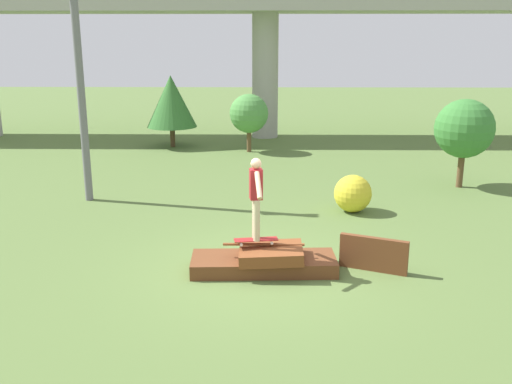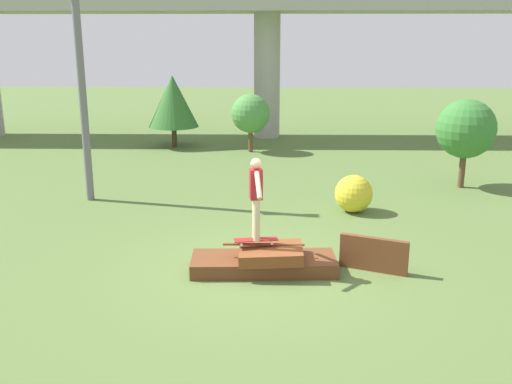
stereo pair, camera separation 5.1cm
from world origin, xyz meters
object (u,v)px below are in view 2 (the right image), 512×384
tree_behind_left (251,114)px  bush_yellow_flowering (354,194)px  skateboard (256,240)px  tree_behind_right (173,101)px  utility_pole (81,76)px  skater (256,194)px  tree_mid_back (466,129)px

tree_behind_left → bush_yellow_flowering: 8.17m
skateboard → tree_behind_right: 12.88m
utility_pole → tree_behind_right: 7.82m
skateboard → utility_pole: 7.06m
skater → tree_behind_right: bearing=105.8°
bush_yellow_flowering → tree_mid_back: bearing=35.7°
skater → bush_yellow_flowering: skater is taller
skateboard → skater: skater is taller
tree_behind_right → tree_behind_left: bearing=-17.3°
tree_behind_right → bush_yellow_flowering: (5.83, -8.57, -1.32)m
utility_pole → bush_yellow_flowering: size_ratio=6.71×
tree_mid_back → bush_yellow_flowering: tree_mid_back is taller
skateboard → bush_yellow_flowering: size_ratio=0.88×
utility_pole → tree_behind_left: 8.02m
skater → tree_behind_right: (-3.50, 12.35, 0.29)m
tree_behind_left → tree_mid_back: size_ratio=0.86×
bush_yellow_flowering → skateboard: bearing=-121.7°
tree_behind_right → tree_mid_back: tree_behind_right is taller
tree_behind_left → skater: bearing=-87.7°
tree_behind_left → tree_mid_back: bearing=-39.5°
skater → bush_yellow_flowering: size_ratio=1.62×
skateboard → tree_behind_left: 11.44m
skateboard → tree_behind_left: tree_behind_left is taller
tree_behind_right → tree_mid_back: bearing=-33.3°
bush_yellow_flowering → utility_pole: bearing=172.1°
utility_pole → tree_behind_right: (1.04, 7.61, -1.46)m
skater → bush_yellow_flowering: 4.56m
utility_pole → skater: bearing=-46.2°
skater → tree_behind_right: 12.83m
tree_mid_back → bush_yellow_flowering: bearing=-144.3°
skater → bush_yellow_flowering: bearing=58.3°
utility_pole → skateboard: bearing=-46.2°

